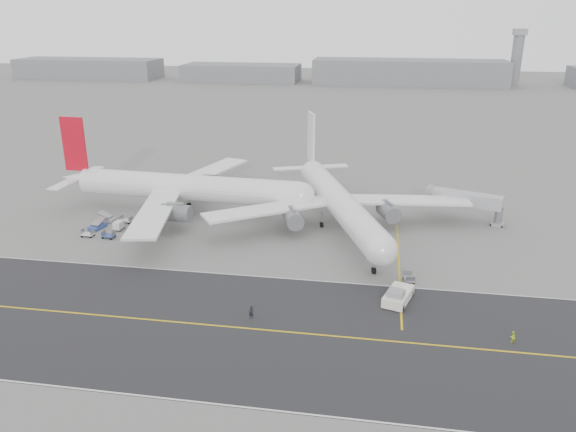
% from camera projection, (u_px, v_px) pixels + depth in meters
% --- Properties ---
extents(ground, '(700.00, 700.00, 0.00)m').
position_uv_depth(ground, '(219.00, 268.00, 94.34)').
color(ground, gray).
rests_on(ground, ground).
extents(taxiway, '(220.00, 59.00, 0.03)m').
position_uv_depth(taxiway, '(217.00, 326.00, 76.91)').
color(taxiway, '#2C2C2F').
rests_on(taxiway, ground).
extents(horizon_buildings, '(520.00, 28.00, 28.00)m').
position_uv_depth(horizon_buildings, '(390.00, 84.00, 330.57)').
color(horizon_buildings, gray).
rests_on(horizon_buildings, ground).
extents(control_tower, '(7.00, 7.00, 31.25)m').
position_uv_depth(control_tower, '(517.00, 56.00, 318.87)').
color(control_tower, gray).
rests_on(control_tower, ground).
extents(airliner_a, '(56.77, 56.03, 19.57)m').
position_uv_depth(airliner_a, '(183.00, 187.00, 118.22)').
color(airliner_a, white).
rests_on(airliner_a, ground).
extents(airliner_b, '(51.23, 52.17, 18.84)m').
position_uv_depth(airliner_b, '(338.00, 201.00, 110.33)').
color(airliner_b, white).
rests_on(airliner_b, ground).
extents(pushback_tug, '(4.94, 8.67, 2.46)m').
position_uv_depth(pushback_tug, '(398.00, 296.00, 82.87)').
color(pushback_tug, white).
rests_on(pushback_tug, ground).
extents(jet_bridge, '(16.07, 8.05, 6.07)m').
position_uv_depth(jet_bridge, '(465.00, 200.00, 114.53)').
color(jet_bridge, gray).
rests_on(jet_bridge, ground).
extents(gse_cluster, '(17.52, 17.03, 1.82)m').
position_uv_depth(gse_cluster, '(119.00, 230.00, 110.47)').
color(gse_cluster, '#9D9DA2').
rests_on(gse_cluster, ground).
extents(stray_dolly, '(1.86, 2.63, 1.49)m').
position_uv_depth(stray_dolly, '(409.00, 282.00, 89.43)').
color(stray_dolly, silver).
rests_on(stray_dolly, ground).
extents(ground_crew_a, '(0.80, 0.63, 1.94)m').
position_uv_depth(ground_crew_a, '(251.00, 312.00, 78.45)').
color(ground_crew_a, black).
rests_on(ground_crew_a, ground).
extents(ground_crew_b, '(0.92, 0.84, 1.55)m').
position_uv_depth(ground_crew_b, '(513.00, 337.00, 72.89)').
color(ground_crew_b, '#C0E11A').
rests_on(ground_crew_b, ground).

